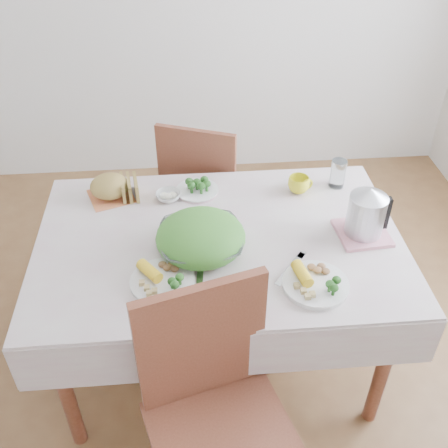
{
  "coord_description": "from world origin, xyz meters",
  "views": [
    {
      "loc": [
        -0.12,
        -1.65,
        2.14
      ],
      "look_at": [
        0.02,
        0.02,
        0.82
      ],
      "focal_mm": 42.0,
      "sensor_mm": 36.0,
      "label": 1
    }
  ],
  "objects": [
    {
      "name": "chair_far",
      "position": [
        -0.0,
        0.78,
        0.47
      ],
      "size": [
        0.55,
        0.55,
        0.95
      ],
      "primitive_type": "cube",
      "rotation": [
        0.0,
        0.0,
        2.77
      ],
      "color": "brown",
      "rests_on": "floor"
    },
    {
      "name": "fork_right",
      "position": [
        0.26,
        -0.21,
        0.76
      ],
      "size": [
        0.15,
        0.18,
        0.0
      ],
      "primitive_type": "cube",
      "rotation": [
        0.0,
        0.0,
        -0.66
      ],
      "color": "silver",
      "rests_on": "tablecloth"
    },
    {
      "name": "fruit_bowl",
      "position": [
        -0.21,
        0.3,
        0.78
      ],
      "size": [
        0.14,
        0.14,
        0.03
      ],
      "primitive_type": "imported",
      "rotation": [
        0.0,
        0.0,
        -0.3
      ],
      "color": "white",
      "rests_on": "tablecloth"
    },
    {
      "name": "dinner_plate_left",
      "position": [
        -0.23,
        -0.25,
        0.77
      ],
      "size": [
        0.3,
        0.3,
        0.02
      ],
      "primitive_type": "cylinder",
      "rotation": [
        0.0,
        0.0,
        0.3
      ],
      "color": "white",
      "rests_on": "tablecloth"
    },
    {
      "name": "dining_table",
      "position": [
        0.0,
        0.0,
        0.38
      ],
      "size": [
        1.4,
        0.9,
        0.75
      ],
      "primitive_type": "cube",
      "color": "brown",
      "rests_on": "floor"
    },
    {
      "name": "dinner_plate_right",
      "position": [
        0.33,
        -0.31,
        0.77
      ],
      "size": [
        0.28,
        0.28,
        0.02
      ],
      "primitive_type": "cylinder",
      "rotation": [
        0.0,
        0.0,
        -0.13
      ],
      "color": "white",
      "rests_on": "tablecloth"
    },
    {
      "name": "glass_tumbler",
      "position": [
        0.58,
        0.34,
        0.83
      ],
      "size": [
        0.07,
        0.07,
        0.13
      ],
      "primitive_type": "cylinder",
      "rotation": [
        0.0,
        0.0,
        0.02
      ],
      "color": "white",
      "rests_on": "tablecloth"
    },
    {
      "name": "salad_bowl",
      "position": [
        -0.08,
        -0.06,
        0.8
      ],
      "size": [
        0.35,
        0.35,
        0.08
      ],
      "primitive_type": "imported",
      "rotation": [
        0.0,
        0.0,
        0.05
      ],
      "color": "white",
      "rests_on": "tablecloth"
    },
    {
      "name": "napkin",
      "position": [
        -0.47,
        0.34,
        0.76
      ],
      "size": [
        0.24,
        0.24,
        0.0
      ],
      "primitive_type": "cube",
      "rotation": [
        0.0,
        0.0,
        0.34
      ],
      "color": "#D87645",
      "rests_on": "tablecloth"
    },
    {
      "name": "electric_kettle",
      "position": [
        0.59,
        -0.02,
        0.88
      ],
      "size": [
        0.19,
        0.19,
        0.21
      ],
      "primitive_type": "cylinder",
      "rotation": [
        0.0,
        0.0,
        -0.26
      ],
      "color": "#B2B5BA",
      "rests_on": "pink_tray"
    },
    {
      "name": "knife",
      "position": [
        0.01,
        -0.34,
        0.76
      ],
      "size": [
        0.2,
        0.12,
        0.0
      ],
      "primitive_type": "cube",
      "rotation": [
        0.0,
        0.0,
        2.07
      ],
      "color": "silver",
      "rests_on": "tablecloth"
    },
    {
      "name": "broccoli_plate",
      "position": [
        -0.08,
        0.34,
        0.77
      ],
      "size": [
        0.24,
        0.24,
        0.02
      ],
      "primitive_type": "cylinder",
      "rotation": [
        0.0,
        0.0,
        -0.27
      ],
      "color": "beige",
      "rests_on": "tablecloth"
    },
    {
      "name": "yellow_mug",
      "position": [
        0.39,
        0.31,
        0.8
      ],
      "size": [
        0.12,
        0.12,
        0.08
      ],
      "primitive_type": "imported",
      "rotation": [
        0.0,
        0.0,
        0.26
      ],
      "color": "yellow",
      "rests_on": "tablecloth"
    },
    {
      "name": "floor",
      "position": [
        0.0,
        0.0,
        0.0
      ],
      "size": [
        3.6,
        3.6,
        0.0
      ],
      "primitive_type": "plane",
      "color": "brown",
      "rests_on": "ground"
    },
    {
      "name": "chair_near",
      "position": [
        -0.04,
        -0.74,
        0.47
      ],
      "size": [
        0.57,
        0.57,
        1.02
      ],
      "primitive_type": "cube",
      "rotation": [
        0.0,
        0.0,
        0.28
      ],
      "color": "brown",
      "rests_on": "floor"
    },
    {
      "name": "pink_tray",
      "position": [
        0.59,
        -0.02,
        0.77
      ],
      "size": [
        0.22,
        0.22,
        0.02
      ],
      "primitive_type": "cube",
      "rotation": [
        0.0,
        0.0,
        0.08
      ],
      "color": "pink",
      "rests_on": "tablecloth"
    },
    {
      "name": "bread_loaf",
      "position": [
        -0.47,
        0.34,
        0.82
      ],
      "size": [
        0.19,
        0.18,
        0.1
      ],
      "primitive_type": "ellipsoid",
      "rotation": [
        0.0,
        0.0,
        -0.1
      ],
      "color": "olive",
      "rests_on": "napkin"
    },
    {
      "name": "fork_left",
      "position": [
        -0.1,
        -0.26,
        0.76
      ],
      "size": [
        0.04,
        0.21,
        0.0
      ],
      "primitive_type": "cube",
      "rotation": [
        0.0,
        0.0,
        -0.1
      ],
      "color": "silver",
      "rests_on": "tablecloth"
    },
    {
      "name": "tablecloth",
      "position": [
        0.0,
        0.0,
        0.76
      ],
      "size": [
        1.5,
        1.0,
        0.01
      ],
      "primitive_type": "cube",
      "color": "beige",
      "rests_on": "dining_table"
    }
  ]
}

